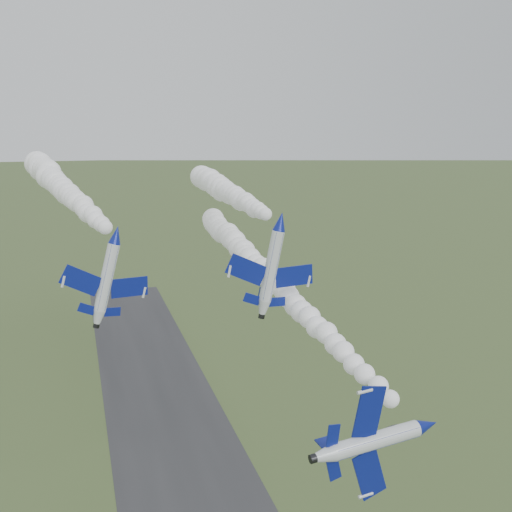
{
  "coord_description": "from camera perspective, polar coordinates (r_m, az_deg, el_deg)",
  "views": [
    {
      "loc": [
        -15.05,
        -46.84,
        58.78
      ],
      "look_at": [
        5.27,
        16.57,
        43.55
      ],
      "focal_mm": 40.0,
      "sensor_mm": 36.0,
      "label": 1
    }
  ],
  "objects": [
    {
      "name": "jet_lead",
      "position": [
        55.02,
        16.8,
        -15.94
      ],
      "size": [
        3.36,
        12.76,
        10.52
      ],
      "rotation": [
        0.0,
        1.51,
        0.07
      ],
      "color": "silver"
    },
    {
      "name": "smoke_trail_jet_lead",
      "position": [
        87.46,
        1.27,
        -2.07
      ],
      "size": [
        9.72,
        74.73,
        4.56
      ],
      "primitive_type": null,
      "rotation": [
        0.0,
        0.0,
        0.07
      ],
      "color": "white"
    },
    {
      "name": "jet_pair_right",
      "position": [
        72.98,
        2.5,
        3.47
      ],
      "size": [
        11.6,
        14.23,
        4.03
      ],
      "rotation": [
        0.0,
        0.2,
        -0.01
      ],
      "color": "silver"
    },
    {
      "name": "runway",
      "position": [
        97.9,
        -5.86,
        -24.08
      ],
      "size": [
        24.0,
        260.0,
        0.04
      ],
      "primitive_type": "cube",
      "color": "#2B2B2D",
      "rests_on": "ground"
    },
    {
      "name": "smoke_trail_jet_pair_right",
      "position": [
        102.86,
        -3.0,
        6.5
      ],
      "size": [
        5.51,
        54.97,
        4.96
      ],
      "primitive_type": null,
      "rotation": [
        0.0,
        0.0,
        -0.01
      ],
      "color": "white"
    },
    {
      "name": "jet_pair_left",
      "position": [
        67.79,
        -13.79,
        2.07
      ],
      "size": [
        10.08,
        12.31,
        3.79
      ],
      "rotation": [
        0.0,
        0.27,
        0.18
      ],
      "color": "silver"
    },
    {
      "name": "smoke_trail_jet_pair_left",
      "position": [
        102.79,
        -18.9,
        6.6
      ],
      "size": [
        16.96,
        66.59,
        5.09
      ],
      "primitive_type": null,
      "rotation": [
        0.0,
        0.0,
        0.18
      ],
      "color": "white"
    }
  ]
}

